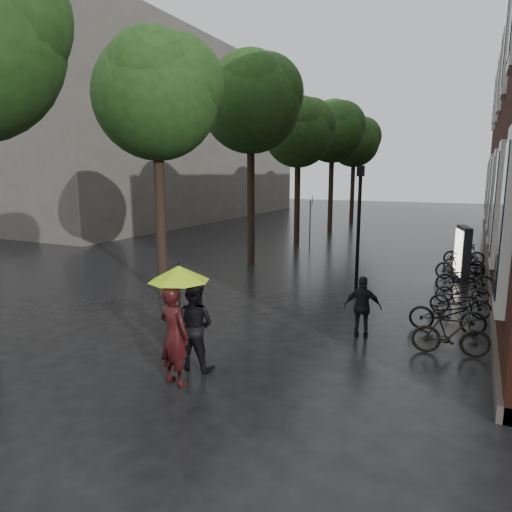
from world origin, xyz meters
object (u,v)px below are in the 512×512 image
Objects in this scene: person_black at (194,326)px; lamp_post at (359,217)px; person_burgundy at (174,335)px; ad_lightbox at (462,254)px; parked_bicycles at (460,283)px; pedestrian_walking at (363,307)px.

lamp_post is (1.49, 7.46, 1.61)m from person_black.
ad_lightbox is at bearing -98.50° from person_burgundy.
lamp_post is at bearing -168.17° from parked_bicycles.
person_black is at bearing 39.58° from pedestrian_walking.
person_burgundy is at bearing 45.74° from pedestrian_walking.
person_black is 0.89× the size of ad_lightbox.
pedestrian_walking is at bearing -109.83° from person_burgundy.
pedestrian_walking is at bearing -118.33° from ad_lightbox.
ad_lightbox is 4.68m from lamp_post.
ad_lightbox reaches higher than person_burgundy.
person_burgundy is 0.46× the size of lamp_post.
ad_lightbox is (4.52, 11.38, 0.05)m from person_burgundy.
person_black is 7.77m from lamp_post.
ad_lightbox is at bearing -117.51° from person_black.
person_black is at bearing -119.67° from parked_bicycles.
person_burgundy reaches higher than person_black.
ad_lightbox is (4.58, 10.64, 0.11)m from person_black.
parked_bicycles is at bearing -102.66° from ad_lightbox.
pedestrian_walking reaches higher than parked_bicycles.
person_burgundy is at bearing 89.91° from person_black.
person_burgundy is 1.07× the size of person_black.
parked_bicycles is 2.58m from ad_lightbox.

